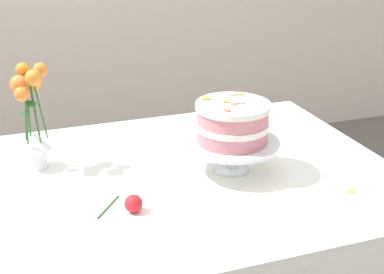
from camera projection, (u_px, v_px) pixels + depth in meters
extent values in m
cube|color=white|center=(166.00, 180.00, 1.66)|extent=(1.40, 1.00, 0.03)
cylinder|color=brown|center=(274.00, 196.00, 2.33)|extent=(0.06, 0.06, 0.71)
cube|color=white|center=(231.00, 170.00, 1.68)|extent=(0.38, 0.38, 0.00)
cylinder|color=silver|center=(231.00, 169.00, 1.68)|extent=(0.11, 0.11, 0.01)
cylinder|color=silver|center=(231.00, 156.00, 1.66)|extent=(0.03, 0.03, 0.07)
cylinder|color=silver|center=(232.00, 143.00, 1.64)|extent=(0.29, 0.29, 0.01)
cylinder|color=#CC7A84|center=(232.00, 135.00, 1.63)|extent=(0.21, 0.21, 0.04)
cylinder|color=white|center=(232.00, 125.00, 1.62)|extent=(0.22, 0.22, 0.02)
cylinder|color=#CC7A84|center=(233.00, 116.00, 1.61)|extent=(0.21, 0.21, 0.04)
cylinder|color=white|center=(233.00, 106.00, 1.60)|extent=(0.22, 0.22, 0.02)
ellipsoid|color=yellow|center=(226.00, 101.00, 1.60)|extent=(0.03, 0.03, 0.01)
ellipsoid|color=#E56B51|center=(234.00, 103.00, 1.59)|extent=(0.02, 0.03, 0.00)
ellipsoid|color=orange|center=(206.00, 98.00, 1.63)|extent=(0.03, 0.04, 0.01)
ellipsoid|color=pink|center=(234.00, 102.00, 1.60)|extent=(0.03, 0.03, 0.00)
ellipsoid|color=orange|center=(240.00, 94.00, 1.67)|extent=(0.03, 0.03, 0.01)
ellipsoid|color=pink|center=(241.00, 102.00, 1.60)|extent=(0.02, 0.03, 0.01)
ellipsoid|color=#E56B51|center=(227.00, 110.00, 1.53)|extent=(0.02, 0.03, 0.01)
ellipsoid|color=pink|center=(233.00, 94.00, 1.67)|extent=(0.04, 0.04, 0.00)
cylinder|color=silver|center=(37.00, 159.00, 1.69)|extent=(0.06, 0.06, 0.06)
cone|color=silver|center=(35.00, 142.00, 1.67)|extent=(0.10, 0.10, 0.05)
cylinder|color=#2D6028|center=(39.00, 105.00, 1.64)|extent=(0.03, 0.01, 0.22)
sphere|color=orange|center=(40.00, 70.00, 1.60)|extent=(0.04, 0.04, 0.04)
cylinder|color=#2D6028|center=(35.00, 111.00, 1.65)|extent=(0.02, 0.02, 0.17)
sphere|color=orange|center=(33.00, 82.00, 1.63)|extent=(0.05, 0.05, 0.05)
cylinder|color=#2D6028|center=(28.00, 105.00, 1.64)|extent=(0.01, 0.03, 0.21)
sphere|color=orange|center=(23.00, 69.00, 1.61)|extent=(0.04, 0.04, 0.04)
cylinder|color=#2D6028|center=(26.00, 113.00, 1.63)|extent=(0.02, 0.01, 0.18)
sphere|color=orange|center=(19.00, 84.00, 1.60)|extent=(0.05, 0.05, 0.05)
ellipsoid|color=#236B2D|center=(24.00, 113.00, 1.63)|extent=(0.05, 0.03, 0.01)
cylinder|color=#2D6028|center=(27.00, 118.00, 1.62)|extent=(0.02, 0.02, 0.16)
sphere|color=orange|center=(22.00, 94.00, 1.58)|extent=(0.04, 0.04, 0.04)
cylinder|color=#2D6028|center=(35.00, 110.00, 1.61)|extent=(0.02, 0.03, 0.20)
sphere|color=orange|center=(33.00, 78.00, 1.57)|extent=(0.05, 0.05, 0.05)
ellipsoid|color=#236B2D|center=(32.00, 104.00, 1.60)|extent=(0.04, 0.05, 0.02)
cylinder|color=#2D6028|center=(108.00, 207.00, 1.47)|extent=(0.08, 0.11, 0.01)
sphere|color=red|center=(133.00, 204.00, 1.44)|extent=(0.05, 0.05, 0.05)
ellipsoid|color=yellow|center=(351.00, 191.00, 1.56)|extent=(0.03, 0.03, 0.00)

